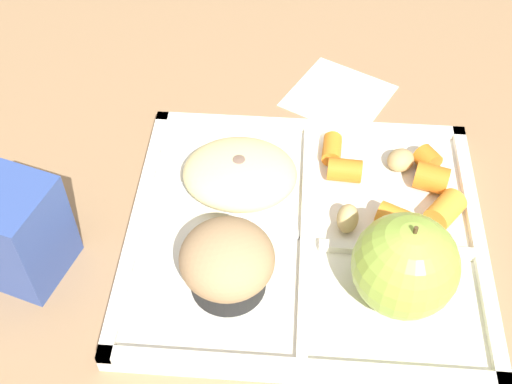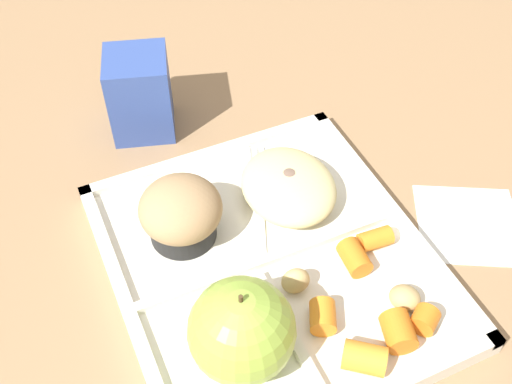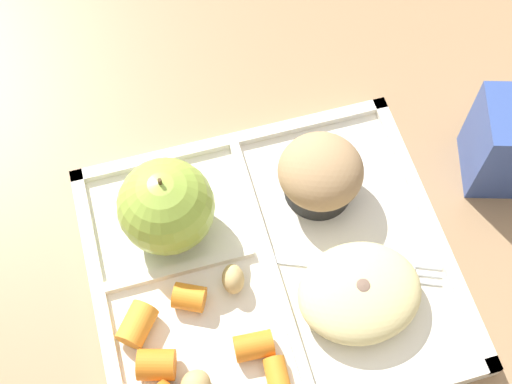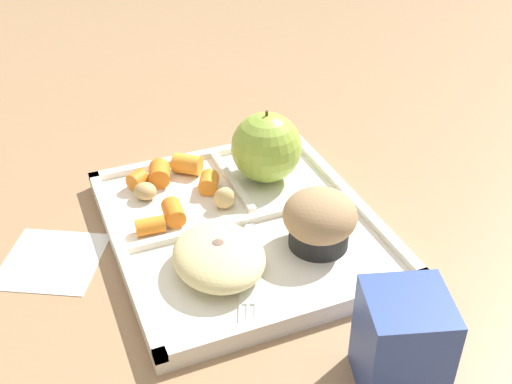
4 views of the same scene
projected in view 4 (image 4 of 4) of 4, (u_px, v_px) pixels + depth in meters
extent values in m
plane|color=#997551|center=(242.00, 233.00, 0.75)|extent=(6.00, 6.00, 0.00)
cube|color=silver|center=(242.00, 229.00, 0.74)|extent=(0.33, 0.30, 0.01)
cube|color=silver|center=(121.00, 251.00, 0.69)|extent=(0.33, 0.01, 0.01)
cube|color=silver|center=(349.00, 195.00, 0.78)|extent=(0.33, 0.01, 0.01)
cube|color=silver|center=(199.00, 156.00, 0.86)|extent=(0.01, 0.30, 0.01)
cube|color=silver|center=(302.00, 312.00, 0.62)|extent=(0.01, 0.30, 0.01)
cube|color=silver|center=(242.00, 220.00, 0.74)|extent=(0.01, 0.27, 0.01)
cube|color=silver|center=(232.00, 181.00, 0.81)|extent=(0.14, 0.01, 0.01)
sphere|color=#93B742|center=(266.00, 147.00, 0.80)|extent=(0.09, 0.09, 0.09)
cylinder|color=#4C381E|center=(267.00, 115.00, 0.77)|extent=(0.00, 0.00, 0.01)
cylinder|color=black|center=(319.00, 234.00, 0.70)|extent=(0.07, 0.07, 0.03)
ellipsoid|color=tan|center=(320.00, 215.00, 0.69)|extent=(0.08, 0.08, 0.05)
cylinder|color=orange|center=(187.00, 164.00, 0.83)|extent=(0.04, 0.04, 0.03)
cylinder|color=orange|center=(150.00, 226.00, 0.72)|extent=(0.02, 0.03, 0.02)
cylinder|color=orange|center=(209.00, 182.00, 0.79)|extent=(0.04, 0.03, 0.02)
cylinder|color=orange|center=(174.00, 212.00, 0.74)|extent=(0.04, 0.03, 0.02)
cylinder|color=orange|center=(138.00, 180.00, 0.80)|extent=(0.03, 0.03, 0.02)
cylinder|color=orange|center=(159.00, 174.00, 0.81)|extent=(0.04, 0.03, 0.03)
ellipsoid|color=tan|center=(145.00, 191.00, 0.78)|extent=(0.04, 0.04, 0.02)
ellipsoid|color=tan|center=(225.00, 198.00, 0.76)|extent=(0.02, 0.03, 0.03)
ellipsoid|color=beige|center=(219.00, 256.00, 0.66)|extent=(0.11, 0.10, 0.04)
sphere|color=brown|center=(197.00, 247.00, 0.68)|extent=(0.03, 0.03, 0.03)
sphere|color=brown|center=(231.00, 255.00, 0.67)|extent=(0.03, 0.03, 0.03)
sphere|color=#755B4C|center=(218.00, 256.00, 0.66)|extent=(0.04, 0.04, 0.04)
cube|color=white|center=(249.00, 252.00, 0.70)|extent=(0.10, 0.05, 0.00)
cube|color=white|center=(248.00, 294.00, 0.64)|extent=(0.04, 0.03, 0.00)
cylinder|color=white|center=(240.00, 313.00, 0.62)|extent=(0.02, 0.01, 0.00)
cylinder|color=white|center=(248.00, 313.00, 0.62)|extent=(0.02, 0.01, 0.00)
cylinder|color=white|center=(256.00, 313.00, 0.62)|extent=(0.02, 0.01, 0.00)
cube|color=#334C99|center=(402.00, 344.00, 0.54)|extent=(0.09, 0.09, 0.10)
cube|color=white|center=(52.00, 260.00, 0.71)|extent=(0.14, 0.14, 0.00)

